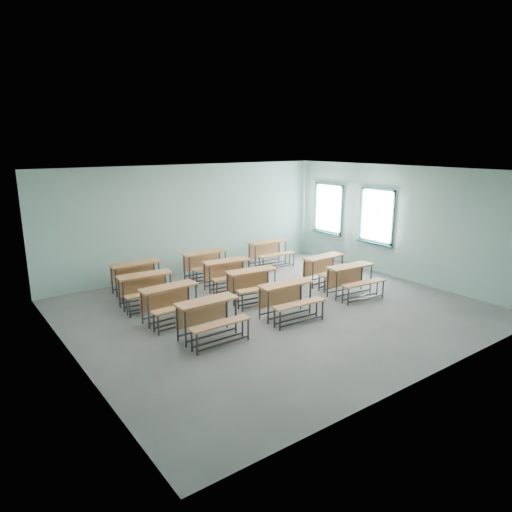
# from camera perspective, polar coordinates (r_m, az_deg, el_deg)

# --- Properties ---
(room) EXTENTS (9.04, 8.04, 3.24)m
(room) POSITION_cam_1_polar(r_m,az_deg,el_deg) (10.41, 2.72, 1.76)
(room) COLOR gray
(room) RESTS_ON ground
(desk_unit_r0c0) EXTENTS (1.26, 0.85, 0.79)m
(desk_unit_r0c0) POSITION_cam_1_polar(r_m,az_deg,el_deg) (9.08, -5.78, -7.22)
(desk_unit_r0c0) COLOR #C47D46
(desk_unit_r0c0) RESTS_ON ground
(desk_unit_r0c1) EXTENTS (1.30, 0.92, 0.79)m
(desk_unit_r0c1) POSITION_cam_1_polar(r_m,az_deg,el_deg) (10.12, 4.08, -4.93)
(desk_unit_r0c1) COLOR #C47D46
(desk_unit_r0c1) RESTS_ON ground
(desk_unit_r0c2) EXTENTS (1.33, 0.96, 0.79)m
(desk_unit_r0c2) POSITION_cam_1_polar(r_m,az_deg,el_deg) (11.77, 12.03, -2.49)
(desk_unit_r0c2) COLOR #C47D46
(desk_unit_r0c2) RESTS_ON ground
(desk_unit_r1c0) EXTENTS (1.28, 0.88, 0.79)m
(desk_unit_r1c0) POSITION_cam_1_polar(r_m,az_deg,el_deg) (10.05, -10.50, -5.26)
(desk_unit_r1c0) COLOR #C47D46
(desk_unit_r1c0) RESTS_ON ground
(desk_unit_r1c1) EXTENTS (1.35, 0.98, 0.79)m
(desk_unit_r1c1) POSITION_cam_1_polar(r_m,az_deg,el_deg) (11.12, -0.28, -3.14)
(desk_unit_r1c1) COLOR #C47D46
(desk_unit_r1c1) RESTS_ON ground
(desk_unit_r1c2) EXTENTS (1.29, 0.89, 0.79)m
(desk_unit_r1c2) POSITION_cam_1_polar(r_m,az_deg,el_deg) (12.63, 8.81, -1.21)
(desk_unit_r1c2) COLOR #C47D46
(desk_unit_r1c2) RESTS_ON ground
(desk_unit_r2c0) EXTENTS (1.31, 0.93, 0.79)m
(desk_unit_r2c0) POSITION_cam_1_polar(r_m,az_deg,el_deg) (11.07, -13.51, -3.62)
(desk_unit_r2c0) COLOR #C47D46
(desk_unit_r2c0) RESTS_ON ground
(desk_unit_r2c1) EXTENTS (1.34, 0.98, 0.79)m
(desk_unit_r2c1) POSITION_cam_1_polar(r_m,az_deg,el_deg) (12.04, -3.44, -1.82)
(desk_unit_r2c1) COLOR #C47D46
(desk_unit_r2c1) RESTS_ON ground
(desk_unit_r3c0) EXTENTS (1.28, 0.88, 0.79)m
(desk_unit_r3c0) POSITION_cam_1_polar(r_m,az_deg,el_deg) (12.17, -14.63, -2.08)
(desk_unit_r3c0) COLOR #C47D46
(desk_unit_r3c0) RESTS_ON ground
(desk_unit_r3c1) EXTENTS (1.29, 0.90, 0.79)m
(desk_unit_r3c1) POSITION_cam_1_polar(r_m,az_deg,el_deg) (13.03, -6.17, -0.65)
(desk_unit_r3c1) COLOR #C47D46
(desk_unit_r3c1) RESTS_ON ground
(desk_unit_r3c2) EXTENTS (1.30, 0.91, 0.79)m
(desk_unit_r3c2) POSITION_cam_1_polar(r_m,az_deg,el_deg) (14.33, 1.72, 0.77)
(desk_unit_r3c2) COLOR #C47D46
(desk_unit_r3c2) RESTS_ON ground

